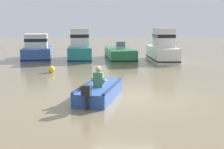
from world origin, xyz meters
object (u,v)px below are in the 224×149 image
Objects in this scene: moored_boat_white at (162,49)px; mooring_buoy at (51,69)px; moored_boat_blue at (37,50)px; rowboat_with_person at (100,91)px; moored_boat_green at (120,54)px; moored_boat_teal at (80,48)px.

moored_boat_white is 13.54× the size of mooring_buoy.
moored_boat_blue is 13.79× the size of mooring_buoy.
moored_boat_blue reaches higher than rowboat_with_person.
moored_boat_white reaches higher than mooring_buoy.
moored_boat_green is at bearing 84.97° from rowboat_with_person.
moored_boat_teal is 3.16m from moored_boat_green.
rowboat_with_person is 0.66× the size of moored_boat_teal.
moored_boat_blue reaches higher than mooring_buoy.
rowboat_with_person is 13.34m from moored_boat_green.
moored_boat_teal is at bearing -172.72° from moored_boat_green.
mooring_buoy is at bearing -98.46° from moored_boat_teal.
moored_boat_blue is 9.81m from moored_boat_white.
moored_boat_teal is at bearing 81.54° from mooring_buoy.
moored_boat_teal reaches higher than moored_boat_blue.
moored_boat_blue is at bearing 111.97° from rowboat_with_person.
moored_boat_teal is (-1.92, 12.90, 0.65)m from rowboat_with_person.
moored_boat_teal is (3.47, -0.47, 0.16)m from moored_boat_blue.
moored_boat_teal is 6.87m from mooring_buoy.
moored_boat_white is 9.36m from mooring_buoy.
moored_boat_green is (6.56, -0.08, -0.34)m from moored_boat_blue.
moored_boat_teal is 0.98× the size of moored_boat_green.
moored_boat_teal is 6.31m from moored_boat_white.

